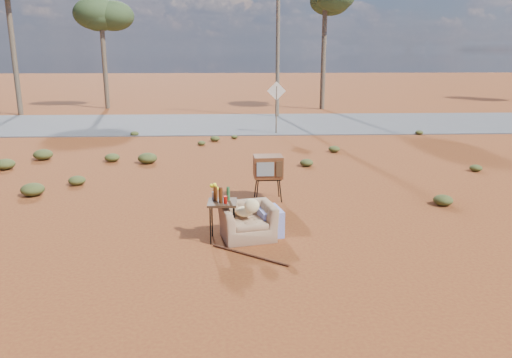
{
  "coord_description": "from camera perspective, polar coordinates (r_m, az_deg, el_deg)",
  "views": [
    {
      "loc": [
        -0.25,
        -8.93,
        3.45
      ],
      "look_at": [
        0.19,
        1.29,
        0.8
      ],
      "focal_mm": 35.0,
      "sensor_mm": 36.0,
      "label": 1
    }
  ],
  "objects": [
    {
      "name": "side_table",
      "position": [
        9.19,
        -4.09,
        -2.39
      ],
      "size": [
        0.54,
        0.54,
        1.06
      ],
      "rotation": [
        0.0,
        0.0,
        -0.03
      ],
      "color": "#3C2415",
      "rests_on": "ground"
    },
    {
      "name": "scrub_patch",
      "position": [
        13.75,
        -4.78,
        0.55
      ],
      "size": [
        17.49,
        8.07,
        0.33
      ],
      "color": "#464C21",
      "rests_on": "ground"
    },
    {
      "name": "rusty_bar",
      "position": [
        8.7,
        -0.75,
        -8.68
      ],
      "size": [
        1.3,
        0.98,
        0.04
      ],
      "primitive_type": "cylinder",
      "rotation": [
        0.0,
        1.57,
        -0.64
      ],
      "color": "#4F2215",
      "rests_on": "ground"
    },
    {
      "name": "tv_unit",
      "position": [
        11.64,
        1.39,
        1.34
      ],
      "size": [
        0.69,
        0.56,
        1.07
      ],
      "rotation": [
        0.0,
        0.0,
        0.04
      ],
      "color": "black",
      "rests_on": "ground"
    },
    {
      "name": "ground",
      "position": [
        9.57,
        -0.8,
        -6.6
      ],
      "size": [
        140.0,
        140.0,
        0.0
      ],
      "primitive_type": "plane",
      "color": "brown",
      "rests_on": "ground"
    },
    {
      "name": "armchair",
      "position": [
        9.42,
        -0.53,
        -4.3
      ],
      "size": [
        1.27,
        0.98,
        0.87
      ],
      "rotation": [
        0.0,
        0.0,
        0.22
      ],
      "color": "#997353",
      "rests_on": "ground"
    },
    {
      "name": "utility_pole_center",
      "position": [
        26.53,
        2.52,
        16.02
      ],
      "size": [
        1.4,
        0.2,
        8.0
      ],
      "color": "brown",
      "rests_on": "ground"
    },
    {
      "name": "highway",
      "position": [
        24.17,
        -1.84,
        6.36
      ],
      "size": [
        140.0,
        7.0,
        0.04
      ],
      "primitive_type": "cube",
      "color": "#565659",
      "rests_on": "ground"
    },
    {
      "name": "eucalyptus_near_left",
      "position": [
        31.94,
        -17.31,
        17.49
      ],
      "size": [
        3.2,
        3.2,
        6.6
      ],
      "color": "brown",
      "rests_on": "ground"
    },
    {
      "name": "road_sign",
      "position": [
        21.09,
        2.35,
        9.22
      ],
      "size": [
        0.78,
        0.06,
        2.19
      ],
      "color": "brown",
      "rests_on": "ground"
    }
  ]
}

